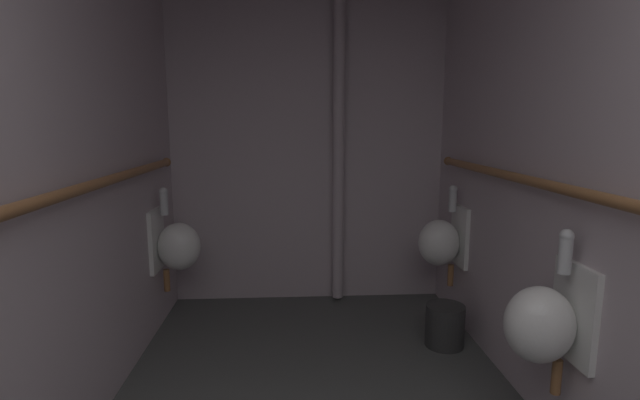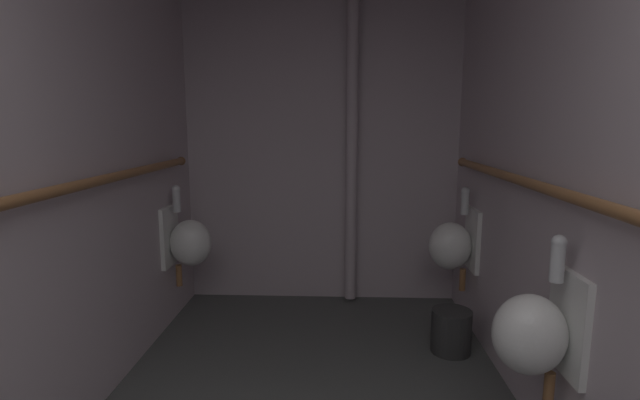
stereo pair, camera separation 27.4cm
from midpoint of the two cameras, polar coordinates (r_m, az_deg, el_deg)
name	(u,v)px [view 2 (the right image)]	position (r m, az deg, el deg)	size (l,w,h in m)	color
wall_left	(33,159)	(2.22, -28.80, 4.44)	(0.06, 3.95, 2.65)	#C3B3BA
wall_right	(589,161)	(2.21, 33.19, 4.05)	(0.06, 3.95, 2.65)	#C3B3BA
wall_back	(322,141)	(3.84, 2.28, 7.21)	(2.34, 0.06, 2.65)	#C3B3BA
urinal_left_mid	(188,241)	(3.51, -13.77, -4.95)	(0.32, 0.30, 0.76)	white
urinal_right_mid	(535,332)	(2.25, 28.15, -14.10)	(0.32, 0.30, 0.76)	white
urinal_right_far	(453,244)	(3.50, 18.20, -5.21)	(0.32, 0.30, 0.76)	white
supply_pipe_left	(59,190)	(2.20, -26.33, 1.04)	(0.06, 3.17, 0.06)	#936038
supply_pipe_right	(563,194)	(2.18, 30.86, 0.61)	(0.06, 3.18, 0.06)	#936038
standpipe_back_wall	(352,142)	(3.74, 6.03, 7.11)	(0.09, 0.09, 2.60)	#C3B3BA
waste_bin	(451,331)	(3.28, 18.18, -15.06)	(0.26, 0.26, 0.28)	#2D2D2D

